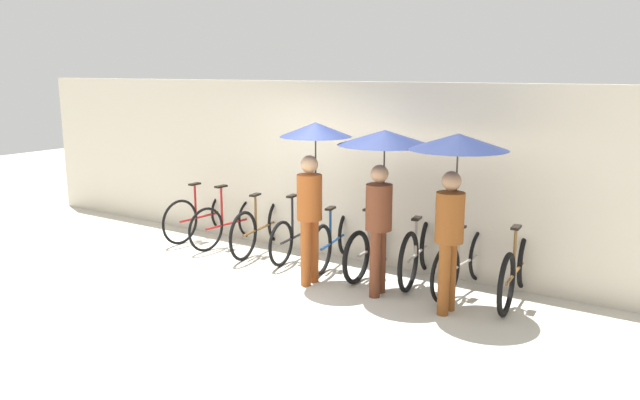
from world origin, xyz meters
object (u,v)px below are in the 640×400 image
object	(u,v)px
parked_bicycle_8	(516,270)
parked_bicycle_3	(299,233)
parked_bicycle_6	(419,251)
parked_bicycle_4	(335,239)
parked_bicycle_7	(465,262)
parked_bicycle_1	(231,222)
parked_bicycle_5	(375,246)
pedestrian_trailing	(455,169)
pedestrian_leading	(313,162)
parked_bicycle_0	(205,215)
pedestrian_center	(383,162)
parked_bicycle_2	(263,226)

from	to	relation	value
parked_bicycle_8	parked_bicycle_3	bearing A→B (deg)	84.54
parked_bicycle_8	parked_bicycle_6	bearing A→B (deg)	82.83
parked_bicycle_4	parked_bicycle_7	size ratio (longest dim) A/B	0.96
parked_bicycle_1	parked_bicycle_5	distance (m)	2.56
parked_bicycle_1	pedestrian_trailing	size ratio (longest dim) A/B	0.83
parked_bicycle_1	parked_bicycle_5	size ratio (longest dim) A/B	0.96
parked_bicycle_5	pedestrian_leading	bearing A→B (deg)	146.37
parked_bicycle_1	pedestrian_trailing	distance (m)	4.20
parked_bicycle_3	parked_bicycle_4	bearing A→B (deg)	-97.76
parked_bicycle_8	parked_bicycle_4	bearing A→B (deg)	84.57
parked_bicycle_0	parked_bicycle_6	xyz separation A→B (m)	(3.84, -0.04, 0.01)
parked_bicycle_7	pedestrian_center	world-z (taller)	pedestrian_center
parked_bicycle_3	pedestrian_center	size ratio (longest dim) A/B	0.82
parked_bicycle_3	parked_bicycle_1	bearing A→B (deg)	84.88
parked_bicycle_3	parked_bicycle_0	bearing A→B (deg)	81.94
pedestrian_leading	parked_bicycle_0	bearing A→B (deg)	162.74
parked_bicycle_2	parked_bicycle_8	xyz separation A→B (m)	(3.85, -0.02, -0.00)
pedestrian_center	parked_bicycle_7	bearing A→B (deg)	30.86
parked_bicycle_0	parked_bicycle_3	bearing A→B (deg)	-87.99
parked_bicycle_4	parked_bicycle_5	world-z (taller)	parked_bicycle_5
parked_bicycle_5	parked_bicycle_8	xyz separation A→B (m)	(1.92, -0.02, 0.01)
parked_bicycle_5	parked_bicycle_8	size ratio (longest dim) A/B	0.99
parked_bicycle_0	pedestrian_leading	distance (m)	3.10
parked_bicycle_1	parked_bicycle_7	world-z (taller)	parked_bicycle_1
parked_bicycle_3	parked_bicycle_5	size ratio (longest dim) A/B	0.94
parked_bicycle_4	pedestrian_center	xyz separation A→B (m)	(1.08, -0.67, 1.28)
parked_bicycle_4	pedestrian_trailing	size ratio (longest dim) A/B	0.82
parked_bicycle_7	pedestrian_trailing	size ratio (longest dim) A/B	0.86
parked_bicycle_8	pedestrian_trailing	distance (m)	1.55
parked_bicycle_3	pedestrian_center	distance (m)	2.26
parked_bicycle_5	pedestrian_center	distance (m)	1.50
parked_bicycle_7	pedestrian_leading	bearing A→B (deg)	117.82
parked_bicycle_0	parked_bicycle_4	xyz separation A→B (m)	(2.56, -0.06, -0.02)
parked_bicycle_0	parked_bicycle_8	world-z (taller)	parked_bicycle_0
parked_bicycle_2	pedestrian_trailing	world-z (taller)	pedestrian_trailing
pedestrian_trailing	pedestrian_leading	bearing A→B (deg)	-176.28
parked_bicycle_2	parked_bicycle_7	distance (m)	3.21
parked_bicycle_0	parked_bicycle_2	xyz separation A→B (m)	(1.28, -0.09, 0.00)
parked_bicycle_1	pedestrian_leading	world-z (taller)	pedestrian_leading
parked_bicycle_0	pedestrian_leading	xyz separation A→B (m)	(2.73, -0.86, 1.20)
parked_bicycle_1	parked_bicycle_4	size ratio (longest dim) A/B	1.01
parked_bicycle_4	pedestrian_trailing	distance (m)	2.50
parked_bicycle_4	parked_bicycle_6	distance (m)	1.28
parked_bicycle_0	parked_bicycle_4	bearing A→B (deg)	-87.91
parked_bicycle_6	pedestrian_center	xyz separation A→B (m)	(-0.20, -0.69, 1.24)
parked_bicycle_5	pedestrian_center	world-z (taller)	pedestrian_center
parked_bicycle_6	parked_bicycle_1	bearing A→B (deg)	82.30
parked_bicycle_5	pedestrian_center	size ratio (longest dim) A/B	0.87
parked_bicycle_5	pedestrian_center	xyz separation A→B (m)	(0.44, -0.65, 1.27)
parked_bicycle_4	parked_bicycle_5	size ratio (longest dim) A/B	0.95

